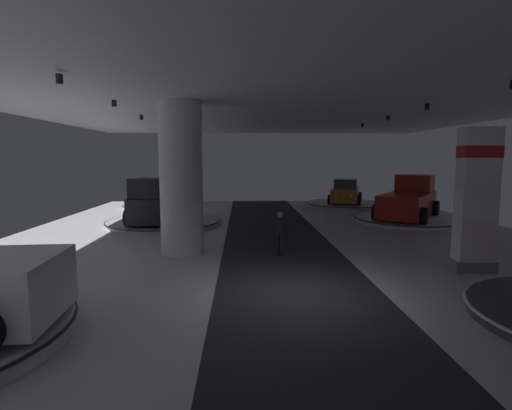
{
  "coord_description": "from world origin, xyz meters",
  "views": [
    {
      "loc": [
        -1.47,
        -9.69,
        3.48
      ],
      "look_at": [
        -0.84,
        7.54,
        1.4
      ],
      "focal_mm": 27.16,
      "sensor_mm": 36.0,
      "label": 1
    }
  ],
  "objects_px": {
    "column_left": "(181,179)",
    "brand_sign_pylon": "(476,198)",
    "display_car_deep_left": "(156,193)",
    "pickup_truck_far_left": "(162,203)",
    "visitor_walking_near": "(280,231)",
    "display_platform_deep_left": "(157,206)",
    "pickup_truck_far_right": "(409,200)",
    "display_platform_far_right": "(407,219)",
    "display_platform_deep_right": "(345,204)",
    "display_platform_far_left": "(164,222)",
    "display_car_deep_right": "(346,192)"
  },
  "relations": [
    {
      "from": "display_platform_deep_left",
      "to": "display_platform_deep_right",
      "type": "xyz_separation_m",
      "value": [
        13.53,
        0.46,
        0.0
      ]
    },
    {
      "from": "display_platform_deep_left",
      "to": "display_platform_far_right",
      "type": "distance_m",
      "value": 16.43
    },
    {
      "from": "display_platform_far_left",
      "to": "visitor_walking_near",
      "type": "bearing_deg",
      "value": -50.96
    },
    {
      "from": "display_platform_far_left",
      "to": "pickup_truck_far_left",
      "type": "height_order",
      "value": "pickup_truck_far_left"
    },
    {
      "from": "display_car_deep_right",
      "to": "pickup_truck_far_right",
      "type": "xyz_separation_m",
      "value": [
        1.73,
        -6.75,
        0.12
      ]
    },
    {
      "from": "brand_sign_pylon",
      "to": "display_car_deep_right",
      "type": "xyz_separation_m",
      "value": [
        0.42,
        16.34,
        -1.22
      ]
    },
    {
      "from": "display_platform_far_left",
      "to": "display_platform_deep_right",
      "type": "bearing_deg",
      "value": 32.38
    },
    {
      "from": "display_car_deep_right",
      "to": "pickup_truck_far_left",
      "type": "bearing_deg",
      "value": -146.49
    },
    {
      "from": "display_platform_far_left",
      "to": "visitor_walking_near",
      "type": "distance_m",
      "value": 8.74
    },
    {
      "from": "visitor_walking_near",
      "to": "display_platform_deep_left",
      "type": "bearing_deg",
      "value": 118.21
    },
    {
      "from": "column_left",
      "to": "pickup_truck_far_right",
      "type": "relative_size",
      "value": 0.99
    },
    {
      "from": "pickup_truck_far_right",
      "to": "pickup_truck_far_left",
      "type": "bearing_deg",
      "value": -175.78
    },
    {
      "from": "display_car_deep_left",
      "to": "display_platform_deep_right",
      "type": "relative_size",
      "value": 0.79
    },
    {
      "from": "brand_sign_pylon",
      "to": "display_platform_far_right",
      "type": "relative_size",
      "value": 0.78
    },
    {
      "from": "display_car_deep_left",
      "to": "pickup_truck_far_right",
      "type": "height_order",
      "value": "pickup_truck_far_right"
    },
    {
      "from": "pickup_truck_far_left",
      "to": "pickup_truck_far_right",
      "type": "relative_size",
      "value": 0.98
    },
    {
      "from": "brand_sign_pylon",
      "to": "pickup_truck_far_right",
      "type": "height_order",
      "value": "brand_sign_pylon"
    },
    {
      "from": "display_platform_deep_left",
      "to": "display_platform_deep_right",
      "type": "height_order",
      "value": "display_platform_deep_right"
    },
    {
      "from": "pickup_truck_far_right",
      "to": "display_platform_deep_left",
      "type": "bearing_deg",
      "value": 157.68
    },
    {
      "from": "display_car_deep_left",
      "to": "visitor_walking_near",
      "type": "height_order",
      "value": "display_car_deep_left"
    },
    {
      "from": "display_platform_deep_right",
      "to": "display_car_deep_left",
      "type": "bearing_deg",
      "value": -177.94
    },
    {
      "from": "display_platform_far_right",
      "to": "visitor_walking_near",
      "type": "xyz_separation_m",
      "value": [
        -7.73,
        -7.17,
        0.77
      ]
    },
    {
      "from": "column_left",
      "to": "display_platform_deep_right",
      "type": "distance_m",
      "value": 16.9
    },
    {
      "from": "pickup_truck_far_left",
      "to": "display_platform_deep_right",
      "type": "relative_size",
      "value": 0.96
    },
    {
      "from": "visitor_walking_near",
      "to": "display_platform_far_right",
      "type": "bearing_deg",
      "value": 42.85
    },
    {
      "from": "pickup_truck_far_right",
      "to": "visitor_walking_near",
      "type": "xyz_separation_m",
      "value": [
        -7.92,
        -7.43,
        -0.27
      ]
    },
    {
      "from": "brand_sign_pylon",
      "to": "display_platform_far_left",
      "type": "distance_m",
      "value": 14.51
    },
    {
      "from": "display_platform_deep_left",
      "to": "display_platform_far_right",
      "type": "height_order",
      "value": "display_platform_deep_left"
    },
    {
      "from": "visitor_walking_near",
      "to": "brand_sign_pylon",
      "type": "bearing_deg",
      "value": -20.42
    },
    {
      "from": "column_left",
      "to": "brand_sign_pylon",
      "type": "height_order",
      "value": "column_left"
    },
    {
      "from": "display_platform_deep_left",
      "to": "pickup_truck_far_right",
      "type": "height_order",
      "value": "pickup_truck_far_right"
    },
    {
      "from": "display_platform_far_right",
      "to": "visitor_walking_near",
      "type": "relative_size",
      "value": 3.57
    },
    {
      "from": "pickup_truck_far_right",
      "to": "visitor_walking_near",
      "type": "height_order",
      "value": "pickup_truck_far_right"
    },
    {
      "from": "display_platform_deep_left",
      "to": "display_platform_deep_right",
      "type": "bearing_deg",
      "value": 1.94
    },
    {
      "from": "display_platform_deep_left",
      "to": "display_car_deep_left",
      "type": "relative_size",
      "value": 1.03
    },
    {
      "from": "display_car_deep_left",
      "to": "column_left",
      "type": "bearing_deg",
      "value": -73.83
    },
    {
      "from": "pickup_truck_far_right",
      "to": "brand_sign_pylon",
      "type": "bearing_deg",
      "value": -102.64
    },
    {
      "from": "display_platform_far_left",
      "to": "display_car_deep_left",
      "type": "height_order",
      "value": "display_car_deep_left"
    },
    {
      "from": "display_platform_deep_right",
      "to": "visitor_walking_near",
      "type": "height_order",
      "value": "visitor_walking_near"
    },
    {
      "from": "pickup_truck_far_left",
      "to": "display_platform_far_right",
      "type": "relative_size",
      "value": 0.96
    },
    {
      "from": "display_car_deep_right",
      "to": "visitor_walking_near",
      "type": "bearing_deg",
      "value": -113.56
    },
    {
      "from": "brand_sign_pylon",
      "to": "display_platform_deep_left",
      "type": "xyz_separation_m",
      "value": [
        -13.12,
        15.85,
        -2.11
      ]
    },
    {
      "from": "display_car_deep_left",
      "to": "pickup_truck_far_left",
      "type": "bearing_deg",
      "value": -75.67
    },
    {
      "from": "column_left",
      "to": "brand_sign_pylon",
      "type": "xyz_separation_m",
      "value": [
        9.33,
        -2.74,
        -0.48
      ]
    },
    {
      "from": "column_left",
      "to": "display_platform_far_left",
      "type": "relative_size",
      "value": 0.93
    },
    {
      "from": "display_car_deep_left",
      "to": "display_platform_deep_right",
      "type": "bearing_deg",
      "value": 2.06
    },
    {
      "from": "display_platform_far_left",
      "to": "display_platform_far_right",
      "type": "xyz_separation_m",
      "value": [
        13.22,
        0.41,
        -0.0
      ]
    },
    {
      "from": "display_platform_far_left",
      "to": "pickup_truck_far_right",
      "type": "distance_m",
      "value": 13.46
    },
    {
      "from": "brand_sign_pylon",
      "to": "display_platform_far_right",
      "type": "xyz_separation_m",
      "value": [
        1.96,
        9.32,
        -2.14
      ]
    },
    {
      "from": "display_car_deep_right",
      "to": "display_platform_deep_left",
      "type": "bearing_deg",
      "value": -177.94
    }
  ]
}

